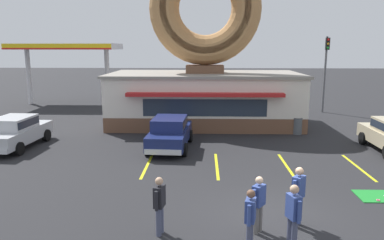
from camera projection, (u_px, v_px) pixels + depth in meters
name	position (u px, v px, depth m)	size (l,w,h in m)	color
ground_plane	(276.00, 219.00, 11.13)	(160.00, 160.00, 0.00)	#232326
donut_shop_building	(205.00, 67.00, 24.15)	(12.30, 6.75, 10.96)	brown
mini_donut_far_right	(378.00, 200.00, 12.35)	(0.13, 0.13, 0.04)	#D8667F
golf_ball	(384.00, 196.00, 12.71)	(0.04, 0.04, 0.04)	white
car_navy	(170.00, 131.00, 18.67)	(2.17, 4.65, 1.60)	navy
car_silver	(16.00, 131.00, 18.82)	(2.18, 4.65, 1.60)	#B2B5BA
pedestrian_blue_sweater_man	(259.00, 202.00, 10.16)	(0.42, 0.49, 1.61)	slate
pedestrian_hooded_kid	(160.00, 203.00, 10.05)	(0.31, 0.59, 1.63)	#474C66
pedestrian_leather_jacket_man	(298.00, 193.00, 10.51)	(0.43, 0.48, 1.74)	#474C66
pedestrian_clipboard_woman	(250.00, 217.00, 9.23)	(0.33, 0.58, 1.61)	#474C66
pedestrian_beanie_man	(293.00, 214.00, 9.25)	(0.35, 0.57, 1.72)	#474C66
trash_bin	(297.00, 126.00, 21.84)	(0.57, 0.57, 0.97)	#51565B
traffic_light_pole	(326.00, 64.00, 28.49)	(0.28, 0.47, 5.80)	#595B60
gas_station_canopy	(66.00, 49.00, 32.45)	(9.00, 4.46, 5.30)	silver
parking_stripe_far_left	(147.00, 165.00, 16.18)	(0.12, 3.60, 0.01)	yellow
parking_stripe_left	(217.00, 166.00, 16.08)	(0.12, 3.60, 0.01)	yellow
parking_stripe_mid_left	(287.00, 166.00, 15.99)	(0.12, 3.60, 0.01)	yellow
parking_stripe_centre	(358.00, 167.00, 15.90)	(0.12, 3.60, 0.01)	yellow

